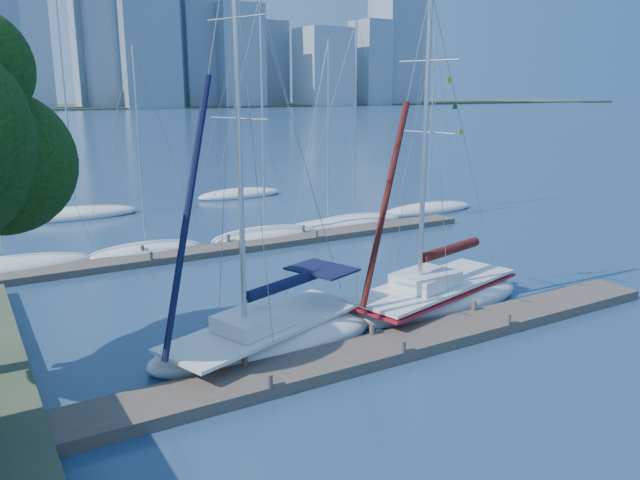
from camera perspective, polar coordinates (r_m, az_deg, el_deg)
ground at (r=22.38m, az=6.10°, el=-10.26°), size 700.00×700.00×0.00m
near_dock at (r=22.30m, az=6.11°, el=-9.79°), size 26.00×2.00×0.40m
far_dock at (r=36.45m, az=-6.43°, el=-0.50°), size 30.00×1.80×0.36m
sailboat_navy at (r=22.13m, az=-4.98°, el=-7.31°), size 9.05×5.53×14.59m
sailboat_maroon at (r=26.76m, az=10.37°, el=-4.12°), size 9.57×5.13×13.26m
bg_boat_0 at (r=35.14m, az=-26.83°, el=-2.24°), size 8.84×4.46×15.95m
bg_boat_1 at (r=36.13m, az=-15.61°, el=-0.93°), size 6.47×2.24×11.58m
bg_boat_2 at (r=38.52m, az=-5.05°, el=0.49°), size 7.38×4.22×14.54m
bg_boat_3 at (r=41.25m, az=0.72°, el=1.34°), size 7.62×4.91×12.37m
bg_boat_4 at (r=42.30m, az=3.12°, el=1.69°), size 7.91×4.71×13.63m
bg_boat_5 at (r=47.62m, az=9.84°, el=2.83°), size 8.44×4.55×13.25m
bg_boat_6 at (r=48.06m, az=-21.42°, el=2.24°), size 9.05×5.25×16.35m
bg_boat_7 at (r=53.97m, az=-7.34°, el=4.20°), size 7.57×2.61×12.63m
skyline at (r=309.45m, az=-25.47°, el=17.20°), size 503.80×51.31×106.95m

